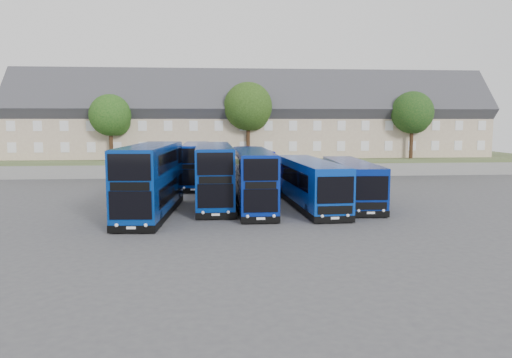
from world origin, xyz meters
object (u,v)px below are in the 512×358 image
Objects in this scene: tree_mid at (249,108)px; dd_front_mid at (214,176)px; dd_front_left at (151,181)px; tree_west at (112,117)px; tree_far at (435,112)px; coach_east_a at (310,184)px; tree_east at (413,114)px.

dd_front_mid is at bearing -101.63° from tree_mid.
tree_west reaches higher than dd_front_left.
tree_west is at bearing 111.08° from dd_front_left.
dd_front_left reaches higher than dd_front_mid.
tree_far reaches higher than dd_front_left.
tree_west is at bearing 127.92° from coach_east_a.
tree_mid is 1.06× the size of tree_far.
coach_east_a is 23.41m from tree_mid.
dd_front_mid is 7.47m from coach_east_a.
dd_front_mid is at bearing -139.77° from tree_east.
tree_mid is at bearing 178.57° from tree_east.
dd_front_left is 26.67m from tree_mid.
tree_mid reaches higher than dd_front_mid.
tree_west is 16.04m from tree_mid.
tree_west is 42.58m from tree_far.
coach_east_a is 1.62× the size of tree_east.
tree_mid is (8.78, 24.54, 5.66)m from dd_front_left.
dd_front_mid is 22.29m from tree_mid.
tree_west reaches higher than coach_east_a.
tree_west is at bearing -178.21° from tree_mid.
dd_front_left is at bearing -138.25° from tree_far.
tree_east reaches higher than coach_east_a.
tree_east is 9.23m from tree_far.
coach_east_a is 28.24m from tree_east.
dd_front_left is 37.83m from tree_east.
tree_east reaches higher than tree_west.
tree_east is at bearing -1.43° from tree_mid.
tree_west is 0.94× the size of tree_east.
dd_front_mid is 0.90× the size of coach_east_a.
tree_mid reaches higher than tree_east.
tree_far is (6.00, 7.00, 0.34)m from tree_east.
dd_front_mid is 24.13m from tree_west.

